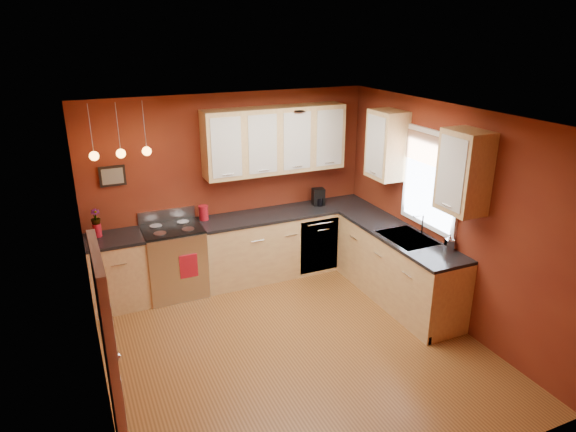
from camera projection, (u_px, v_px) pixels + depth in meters
name	position (u px, v px, depth m)	size (l,w,h in m)	color
floor	(293.00, 347.00, 5.81)	(4.20, 4.20, 0.00)	brown
ceiling	(294.00, 117.00, 4.91)	(4.00, 4.20, 0.02)	white
wall_back	(231.00, 187.00, 7.16)	(4.00, 0.02, 2.60)	maroon
wall_front	(419.00, 351.00, 3.56)	(4.00, 0.02, 2.60)	maroon
wall_left	(91.00, 277.00, 4.60)	(0.02, 4.20, 2.60)	maroon
wall_right	(446.00, 215.00, 6.12)	(0.02, 4.20, 2.60)	maroon
base_cabinets_back_left	(118.00, 273.00, 6.57)	(0.70, 0.60, 0.90)	#E1BF79
base_cabinets_back_right	(287.00, 243.00, 7.48)	(2.54, 0.60, 0.90)	#E1BF79
base_cabinets_right	(397.00, 268.00, 6.69)	(0.60, 2.10, 0.90)	#E1BF79
counter_back_left	(114.00, 239.00, 6.40)	(0.70, 0.62, 0.04)	black
counter_back_right	(287.00, 212.00, 7.31)	(2.54, 0.62, 0.04)	black
counter_right	(400.00, 235.00, 6.53)	(0.62, 2.10, 0.04)	black
gas_range	(175.00, 260.00, 6.84)	(0.76, 0.64, 1.11)	#BBBCC0
dishwasher_front	(319.00, 246.00, 7.37)	(0.60, 0.02, 0.80)	#BBBCC0
sink	(407.00, 239.00, 6.40)	(0.50, 0.70, 0.33)	gray
window	(431.00, 177.00, 6.24)	(0.06, 1.02, 1.22)	white
door_left_wall	(114.00, 381.00, 3.68)	(0.12, 0.82, 2.05)	white
upper_cabinets_back	(275.00, 140.00, 7.01)	(2.00, 0.35, 0.90)	#E1BF79
upper_cabinets_right	(422.00, 157.00, 6.11)	(0.35, 1.95, 0.90)	#E1BF79
wall_picture	(112.00, 176.00, 6.43)	(0.32, 0.03, 0.26)	black
pendant_lights	(121.00, 153.00, 6.06)	(0.71, 0.11, 0.66)	gray
red_canister	(204.00, 213.00, 6.94)	(0.13, 0.13, 0.20)	#A9121F
red_vase	(97.00, 230.00, 6.39)	(0.11, 0.11, 0.17)	#A9121F
flowers	(95.00, 218.00, 6.33)	(0.12, 0.12, 0.21)	#A9121F
coffee_maker	(318.00, 197.00, 7.52)	(0.19, 0.19, 0.25)	black
soap_pump	(450.00, 242.00, 6.00)	(0.09, 0.10, 0.21)	white
dish_towel	(189.00, 266.00, 6.58)	(0.23, 0.02, 0.32)	#A9121F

